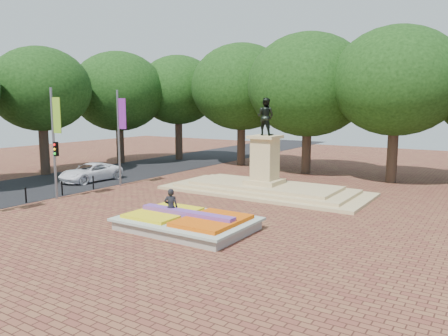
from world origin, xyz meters
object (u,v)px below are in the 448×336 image
object	(u,v)px
flower_bed	(188,222)
pedestrian	(171,207)
monument	(265,180)
van	(91,172)

from	to	relation	value
flower_bed	pedestrian	xyz separation A→B (m)	(-1.08, 0.08, 0.56)
monument	van	xyz separation A→B (m)	(-13.53, -3.41, -0.18)
flower_bed	monument	bearing A→B (deg)	95.87
monument	pedestrian	distance (m)	9.92
flower_bed	van	distance (m)	15.98
van	pedestrian	distance (m)	14.96
monument	van	size ratio (longest dim) A/B	2.78
monument	pedestrian	bearing A→B (deg)	-90.30
van	flower_bed	bearing A→B (deg)	-21.11
flower_bed	monument	world-z (taller)	monument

